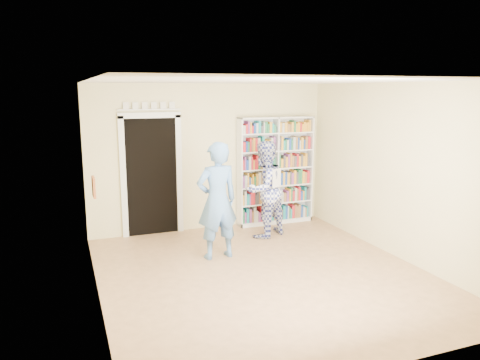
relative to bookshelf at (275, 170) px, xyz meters
name	(u,v)px	position (x,y,z in m)	size (l,w,h in m)	color
floor	(264,274)	(-1.27, -2.34, -1.05)	(5.00, 5.00, 0.00)	#926947
ceiling	(265,81)	(-1.27, -2.34, 1.65)	(5.00, 5.00, 0.00)	white
wall_back	(210,157)	(-1.27, 0.16, 0.30)	(4.50, 4.50, 0.00)	#F5E5A8
wall_left	(93,194)	(-3.52, -2.34, 0.30)	(5.00, 5.00, 0.00)	#F5E5A8
wall_right	(398,171)	(0.98, -2.34, 0.30)	(5.00, 5.00, 0.00)	#F5E5A8
bookshelf	(275,170)	(0.00, 0.00, 0.00)	(1.51, 0.28, 2.08)	white
doorway	(151,170)	(-2.37, 0.13, 0.13)	(1.10, 0.08, 2.43)	black
wall_art	(94,187)	(-3.50, -2.14, 0.35)	(0.03, 0.25, 0.25)	brown
man_blue	(217,201)	(-1.67, -1.45, -0.14)	(0.66, 0.44, 1.82)	#5886C3
man_plaid	(264,189)	(-0.55, -0.72, -0.19)	(0.83, 0.65, 1.71)	navy
paper_sheet	(277,178)	(-0.42, -0.95, 0.04)	(0.23, 0.01, 0.32)	white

